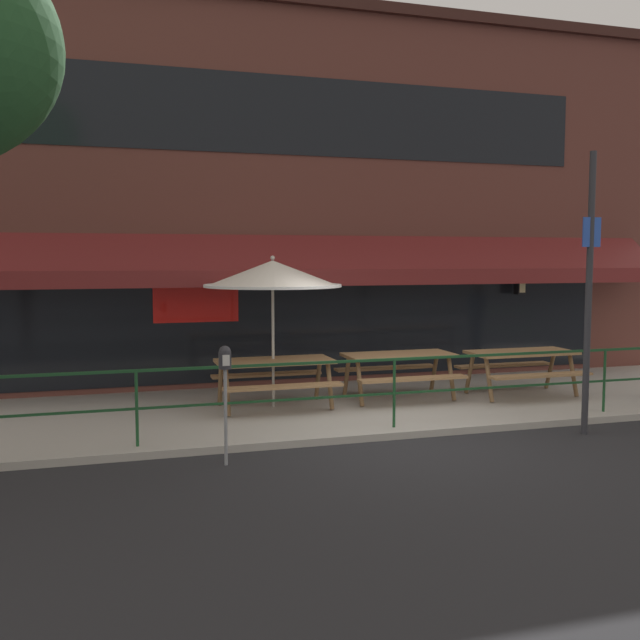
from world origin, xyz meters
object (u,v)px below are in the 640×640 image
picnic_table_left (275,370)px  street_sign_pole (589,291)px  picnic_table_centre (399,363)px  picnic_table_right (521,360)px  patio_umbrella_left (273,275)px  parking_meter_near (225,369)px

picnic_table_left → street_sign_pole: bearing=-32.6°
picnic_table_centre → street_sign_pole: size_ratio=0.46×
picnic_table_left → street_sign_pole: size_ratio=0.46×
picnic_table_centre → picnic_table_right: same height
picnic_table_centre → patio_umbrella_left: (-2.12, 0.02, 1.47)m
parking_meter_near → picnic_table_left: bearing=64.7°
picnic_table_left → parking_meter_near: (-1.18, -2.49, 0.44)m
picnic_table_left → picnic_table_centre: bearing=2.1°
picnic_table_left → picnic_table_centre: (2.12, 0.08, 0.00)m
picnic_table_right → picnic_table_centre: bearing=171.9°
picnic_table_right → patio_umbrella_left: 4.50m
picnic_table_left → picnic_table_right: 4.25m
picnic_table_left → patio_umbrella_left: (0.00, 0.10, 1.47)m
parking_meter_near → patio_umbrella_left: bearing=65.6°
picnic_table_right → patio_umbrella_left: size_ratio=0.76×
picnic_table_left → patio_umbrella_left: patio_umbrella_left is taller
picnic_table_left → picnic_table_centre: size_ratio=1.00×
picnic_table_left → parking_meter_near: size_ratio=1.27×
picnic_table_left → street_sign_pole: street_sign_pole is taller
picnic_table_centre → parking_meter_near: parking_meter_near is taller
picnic_table_left → picnic_table_right: (4.24, -0.23, 0.00)m
picnic_table_centre → picnic_table_right: (2.12, -0.30, 0.00)m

